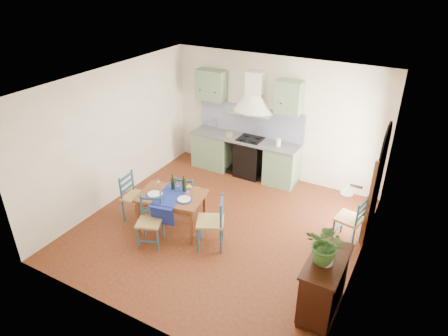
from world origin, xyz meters
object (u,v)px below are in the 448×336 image
at_px(chair_near, 150,221).
at_px(sideboard, 323,283).
at_px(potted_plant, 327,245).
at_px(dining_table, 172,199).

xyz_separation_m(chair_near, sideboard, (3.14, -0.06, 0.04)).
distance_m(chair_near, potted_plant, 3.22).
bearing_deg(dining_table, sideboard, -11.03).
height_order(dining_table, chair_near, dining_table).
xyz_separation_m(dining_table, sideboard, (3.04, -0.59, -0.16)).
distance_m(chair_near, sideboard, 3.14).
bearing_deg(chair_near, sideboard, -1.13).
distance_m(dining_table, potted_plant, 3.14).
xyz_separation_m(chair_near, potted_plant, (3.12, -0.12, 0.77)).
height_order(sideboard, potted_plant, potted_plant).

